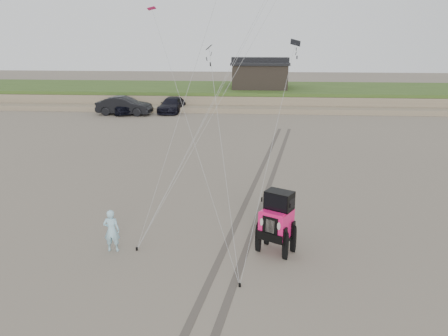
% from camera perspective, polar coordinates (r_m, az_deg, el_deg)
% --- Properties ---
extents(ground, '(160.00, 160.00, 0.00)m').
position_cam_1_polar(ground, '(15.19, -2.90, -12.75)').
color(ground, '#6B6054').
rests_on(ground, ground).
extents(dune_ridge, '(160.00, 14.25, 1.73)m').
position_cam_1_polar(dune_ridge, '(51.04, 2.36, 9.51)').
color(dune_ridge, '#7A6B54').
rests_on(dune_ridge, ground).
extents(cabin, '(6.40, 5.40, 3.35)m').
position_cam_1_polar(cabin, '(50.25, 4.71, 12.12)').
color(cabin, black).
rests_on(cabin, dune_ridge).
extents(truck_a, '(4.56, 5.07, 1.67)m').
position_cam_1_polar(truck_a, '(44.96, -13.59, 8.03)').
color(truck_a, black).
rests_on(truck_a, ground).
extents(truck_b, '(5.38, 2.10, 1.75)m').
position_cam_1_polar(truck_b, '(43.95, -12.89, 7.93)').
color(truck_b, black).
rests_on(truck_b, ground).
extents(truck_c, '(2.42, 5.13, 1.45)m').
position_cam_1_polar(truck_c, '(44.68, -6.81, 8.19)').
color(truck_c, black).
rests_on(truck_c, ground).
extents(jeep, '(4.20, 5.31, 1.82)m').
position_cam_1_polar(jeep, '(15.81, 6.82, -7.89)').
color(jeep, '#FB186C').
rests_on(jeep, ground).
extents(man, '(0.61, 0.42, 1.60)m').
position_cam_1_polar(man, '(16.33, -14.47, -7.92)').
color(man, '#96DAE8').
rests_on(man, ground).
extents(stake_main, '(0.08, 0.08, 0.12)m').
position_cam_1_polar(stake_main, '(16.49, -11.33, -10.31)').
color(stake_main, black).
rests_on(stake_main, ground).
extents(stake_aux, '(0.08, 0.08, 0.12)m').
position_cam_1_polar(stake_aux, '(14.10, 2.06, -15.03)').
color(stake_aux, black).
rests_on(stake_aux, ground).
extents(tire_tracks, '(5.22, 29.74, 0.01)m').
position_cam_1_polar(tire_tracks, '(22.38, 4.74, -2.68)').
color(tire_tracks, '#4C443D').
rests_on(tire_tracks, ground).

